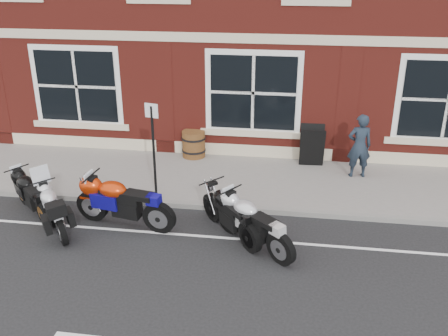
{
  "coord_description": "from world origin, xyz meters",
  "views": [
    {
      "loc": [
        2.64,
        -8.6,
        5.33
      ],
      "look_at": [
        1.14,
        1.6,
        0.97
      ],
      "focal_mm": 40.0,
      "sensor_mm": 36.0,
      "label": 1
    }
  ],
  "objects_px": {
    "moto_touring_silver": "(54,207)",
    "barrel_planter": "(194,144)",
    "moto_naked_black": "(231,211)",
    "a_board_sign": "(312,146)",
    "moto_sport_silver": "(254,221)",
    "moto_sport_black": "(32,193)",
    "parking_sign": "(153,145)",
    "pedestrian_left": "(359,146)",
    "moto_sport_red": "(123,200)"
  },
  "relations": [
    {
      "from": "pedestrian_left",
      "to": "barrel_planter",
      "type": "relative_size",
      "value": 2.22
    },
    {
      "from": "moto_sport_black",
      "to": "moto_naked_black",
      "type": "relative_size",
      "value": 0.89
    },
    {
      "from": "moto_sport_silver",
      "to": "pedestrian_left",
      "type": "xyz_separation_m",
      "value": [
        2.33,
        3.57,
        0.39
      ]
    },
    {
      "from": "moto_sport_silver",
      "to": "a_board_sign",
      "type": "distance_m",
      "value": 4.37
    },
    {
      "from": "moto_sport_silver",
      "to": "parking_sign",
      "type": "distance_m",
      "value": 3.05
    },
    {
      "from": "moto_naked_black",
      "to": "moto_sport_black",
      "type": "bearing_deg",
      "value": 137.58
    },
    {
      "from": "moto_touring_silver",
      "to": "moto_naked_black",
      "type": "relative_size",
      "value": 0.92
    },
    {
      "from": "a_board_sign",
      "to": "moto_sport_red",
      "type": "bearing_deg",
      "value": -139.01
    },
    {
      "from": "moto_sport_black",
      "to": "pedestrian_left",
      "type": "relative_size",
      "value": 0.92
    },
    {
      "from": "barrel_planter",
      "to": "pedestrian_left",
      "type": "bearing_deg",
      "value": -9.55
    },
    {
      "from": "moto_naked_black",
      "to": "barrel_planter",
      "type": "bearing_deg",
      "value": 72.77
    },
    {
      "from": "moto_sport_silver",
      "to": "a_board_sign",
      "type": "relative_size",
      "value": 1.56
    },
    {
      "from": "a_board_sign",
      "to": "parking_sign",
      "type": "bearing_deg",
      "value": -146.68
    },
    {
      "from": "moto_touring_silver",
      "to": "barrel_planter",
      "type": "relative_size",
      "value": 2.11
    },
    {
      "from": "moto_naked_black",
      "to": "pedestrian_left",
      "type": "height_order",
      "value": "pedestrian_left"
    },
    {
      "from": "moto_touring_silver",
      "to": "barrel_planter",
      "type": "distance_m",
      "value": 4.72
    },
    {
      "from": "moto_sport_silver",
      "to": "barrel_planter",
      "type": "distance_m",
      "value": 4.79
    },
    {
      "from": "parking_sign",
      "to": "a_board_sign",
      "type": "bearing_deg",
      "value": 50.19
    },
    {
      "from": "moto_naked_black",
      "to": "parking_sign",
      "type": "height_order",
      "value": "parking_sign"
    },
    {
      "from": "moto_sport_red",
      "to": "barrel_planter",
      "type": "bearing_deg",
      "value": 0.55
    },
    {
      "from": "moto_sport_red",
      "to": "moto_sport_black",
      "type": "height_order",
      "value": "moto_sport_red"
    },
    {
      "from": "moto_touring_silver",
      "to": "moto_sport_silver",
      "type": "height_order",
      "value": "moto_touring_silver"
    },
    {
      "from": "moto_sport_red",
      "to": "a_board_sign",
      "type": "bearing_deg",
      "value": -35.56
    },
    {
      "from": "moto_sport_red",
      "to": "moto_sport_silver",
      "type": "distance_m",
      "value": 2.85
    },
    {
      "from": "moto_sport_red",
      "to": "moto_sport_black",
      "type": "xyz_separation_m",
      "value": [
        -2.18,
        0.22,
        -0.09
      ]
    },
    {
      "from": "pedestrian_left",
      "to": "a_board_sign",
      "type": "height_order",
      "value": "pedestrian_left"
    },
    {
      "from": "moto_sport_red",
      "to": "a_board_sign",
      "type": "height_order",
      "value": "a_board_sign"
    },
    {
      "from": "pedestrian_left",
      "to": "parking_sign",
      "type": "height_order",
      "value": "parking_sign"
    },
    {
      "from": "moto_naked_black",
      "to": "barrel_planter",
      "type": "xyz_separation_m",
      "value": [
        -1.58,
        3.91,
        -0.05
      ]
    },
    {
      "from": "moto_sport_black",
      "to": "a_board_sign",
      "type": "distance_m",
      "value": 7.13
    },
    {
      "from": "pedestrian_left",
      "to": "a_board_sign",
      "type": "distance_m",
      "value": 1.35
    },
    {
      "from": "moto_naked_black",
      "to": "moto_sport_red",
      "type": "bearing_deg",
      "value": 139.98
    },
    {
      "from": "moto_sport_red",
      "to": "moto_sport_silver",
      "type": "height_order",
      "value": "moto_sport_red"
    },
    {
      "from": "moto_sport_red",
      "to": "pedestrian_left",
      "type": "bearing_deg",
      "value": -47.59
    },
    {
      "from": "moto_sport_red",
      "to": "parking_sign",
      "type": "height_order",
      "value": "parking_sign"
    },
    {
      "from": "moto_sport_red",
      "to": "parking_sign",
      "type": "distance_m",
      "value": 1.49
    },
    {
      "from": "barrel_planter",
      "to": "moto_touring_silver",
      "type": "bearing_deg",
      "value": -116.59
    },
    {
      "from": "moto_sport_silver",
      "to": "moto_naked_black",
      "type": "height_order",
      "value": "moto_sport_silver"
    },
    {
      "from": "moto_touring_silver",
      "to": "moto_sport_black",
      "type": "xyz_separation_m",
      "value": [
        -0.79,
        0.56,
        0.0
      ]
    },
    {
      "from": "moto_naked_black",
      "to": "parking_sign",
      "type": "relative_size",
      "value": 0.75
    },
    {
      "from": "moto_sport_black",
      "to": "moto_naked_black",
      "type": "xyz_separation_m",
      "value": [
        4.48,
        -0.25,
        0.03
      ]
    },
    {
      "from": "moto_naked_black",
      "to": "pedestrian_left",
      "type": "relative_size",
      "value": 1.03
    },
    {
      "from": "moto_sport_silver",
      "to": "pedestrian_left",
      "type": "height_order",
      "value": "pedestrian_left"
    },
    {
      "from": "moto_sport_black",
      "to": "barrel_planter",
      "type": "xyz_separation_m",
      "value": [
        2.9,
        3.66,
        -0.01
      ]
    },
    {
      "from": "pedestrian_left",
      "to": "barrel_planter",
      "type": "distance_m",
      "value": 4.51
    },
    {
      "from": "moto_naked_black",
      "to": "parking_sign",
      "type": "xyz_separation_m",
      "value": [
        -1.92,
        1.2,
        0.89
      ]
    },
    {
      "from": "moto_sport_black",
      "to": "moto_sport_silver",
      "type": "height_order",
      "value": "moto_sport_silver"
    },
    {
      "from": "moto_naked_black",
      "to": "a_board_sign",
      "type": "xyz_separation_m",
      "value": [
        1.7,
        3.8,
        0.12
      ]
    },
    {
      "from": "moto_sport_red",
      "to": "barrel_planter",
      "type": "xyz_separation_m",
      "value": [
        0.72,
        3.87,
        -0.11
      ]
    },
    {
      "from": "moto_sport_black",
      "to": "pedestrian_left",
      "type": "bearing_deg",
      "value": -25.28
    }
  ]
}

